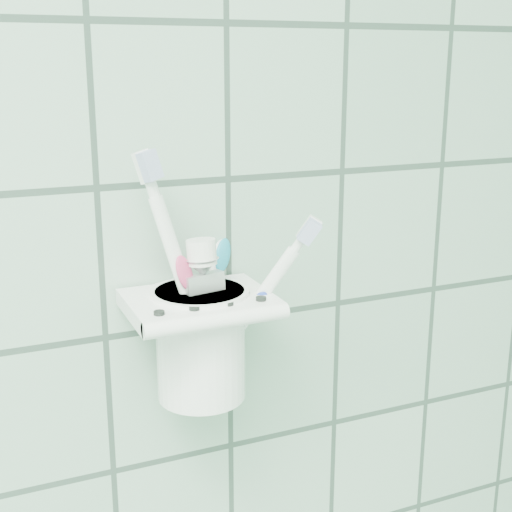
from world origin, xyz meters
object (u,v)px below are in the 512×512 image
(toothbrush_blue, at_px, (195,259))
(toothpaste_tube, at_px, (211,306))
(cup, at_px, (201,339))
(toothbrush_orange, at_px, (200,283))
(toothbrush_pink, at_px, (216,270))
(holder_bracket, at_px, (198,305))

(toothbrush_blue, distance_m, toothpaste_tube, 0.04)
(cup, xyz_separation_m, toothpaste_tube, (0.01, -0.01, 0.03))
(toothbrush_orange, xyz_separation_m, toothpaste_tube, (0.00, -0.02, -0.01))
(toothbrush_blue, xyz_separation_m, toothbrush_orange, (0.00, -0.00, -0.02))
(toothbrush_pink, distance_m, toothpaste_tube, 0.03)
(cup, height_order, toothpaste_tube, toothpaste_tube)
(toothbrush_orange, relative_size, toothpaste_tube, 1.29)
(toothbrush_blue, distance_m, toothbrush_orange, 0.02)
(holder_bracket, relative_size, toothbrush_orange, 0.69)
(cup, xyz_separation_m, toothbrush_pink, (0.01, -0.01, 0.06))
(holder_bracket, xyz_separation_m, toothbrush_pink, (0.01, -0.01, 0.03))
(toothbrush_orange, bearing_deg, toothbrush_blue, 161.55)
(toothbrush_pink, distance_m, toothbrush_blue, 0.03)
(cup, xyz_separation_m, toothbrush_orange, (0.00, 0.01, 0.05))
(toothbrush_orange, distance_m, toothpaste_tube, 0.03)
(cup, distance_m, toothbrush_orange, 0.05)
(cup, distance_m, toothbrush_pink, 0.06)
(toothbrush_pink, bearing_deg, cup, 114.95)
(toothbrush_pink, xyz_separation_m, toothbrush_orange, (-0.01, 0.02, -0.02))
(cup, height_order, toothbrush_blue, toothbrush_blue)
(toothbrush_blue, bearing_deg, toothbrush_pink, -78.55)
(toothpaste_tube, bearing_deg, holder_bracket, 133.13)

